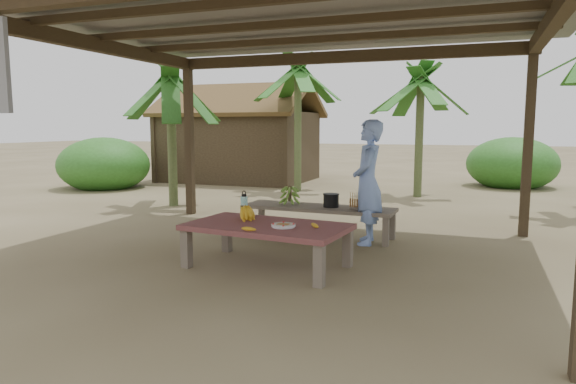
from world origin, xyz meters
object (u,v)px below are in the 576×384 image
(ripe_banana_bunch, at_px, (242,212))
(cooking_pot, at_px, (331,201))
(plate, at_px, (283,226))
(woman, at_px, (368,182))
(water_flask, at_px, (244,205))
(bench, at_px, (319,210))
(work_table, at_px, (267,230))

(ripe_banana_bunch, height_order, cooking_pot, ripe_banana_bunch)
(plate, xyz_separation_m, woman, (0.59, 1.68, 0.33))
(water_flask, bearing_deg, bench, 68.24)
(water_flask, bearing_deg, woman, 42.46)
(water_flask, xyz_separation_m, woman, (1.30, 1.19, 0.21))
(water_flask, height_order, cooking_pot, water_flask)
(ripe_banana_bunch, xyz_separation_m, plate, (0.62, -0.25, -0.08))
(work_table, height_order, bench, work_table)
(cooking_pot, xyz_separation_m, woman, (0.56, -0.18, 0.30))
(ripe_banana_bunch, bearing_deg, bench, 73.86)
(water_flask, bearing_deg, cooking_pot, 61.67)
(work_table, xyz_separation_m, bench, (0.08, 1.77, -0.04))
(work_table, distance_m, plate, 0.27)
(water_flask, bearing_deg, plate, -34.74)
(bench, xyz_separation_m, ripe_banana_bunch, (-0.47, -1.61, 0.20))
(water_flask, xyz_separation_m, cooking_pot, (0.73, 1.36, -0.09))
(bench, relative_size, plate, 8.19)
(work_table, bearing_deg, water_flask, 146.12)
(plate, xyz_separation_m, cooking_pot, (0.03, 1.85, 0.03))
(cooking_pot, bearing_deg, ripe_banana_bunch, -112.19)
(bench, distance_m, water_flask, 1.50)
(work_table, height_order, cooking_pot, cooking_pot)
(ripe_banana_bunch, bearing_deg, water_flask, 109.29)
(ripe_banana_bunch, relative_size, woman, 0.18)
(ripe_banana_bunch, height_order, water_flask, water_flask)
(work_table, distance_m, woman, 1.83)
(bench, bearing_deg, water_flask, -109.56)
(plate, relative_size, woman, 0.16)
(water_flask, bearing_deg, ripe_banana_bunch, -70.71)
(ripe_banana_bunch, distance_m, cooking_pot, 1.73)
(cooking_pot, bearing_deg, woman, -17.41)
(plate, bearing_deg, ripe_banana_bunch, 157.90)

